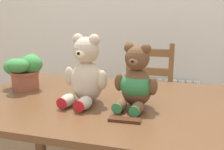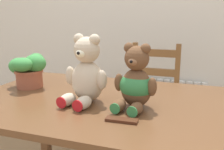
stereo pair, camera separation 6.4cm
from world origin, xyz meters
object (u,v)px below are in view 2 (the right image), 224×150
at_px(teddy_bear_right, 136,82).
at_px(potted_plant, 28,69).
at_px(teddy_bear_left, 86,73).
at_px(chocolate_bar, 122,120).
at_px(wooden_chair_behind, 151,108).

distance_m(teddy_bear_right, potted_plant, 0.70).
relative_size(teddy_bear_left, chocolate_bar, 2.53).
height_order(teddy_bear_left, chocolate_bar, teddy_bear_left).
height_order(teddy_bear_right, chocolate_bar, teddy_bear_right).
bearing_deg(chocolate_bar, teddy_bear_right, 86.25).
bearing_deg(teddy_bear_left, chocolate_bar, 152.00).
bearing_deg(teddy_bear_right, potted_plant, -0.76).
relative_size(potted_plant, chocolate_bar, 1.80).
bearing_deg(potted_plant, chocolate_bar, -24.43).
bearing_deg(teddy_bear_left, potted_plant, -7.07).
xyz_separation_m(teddy_bear_left, potted_plant, (-0.44, 0.13, -0.03)).
xyz_separation_m(teddy_bear_left, teddy_bear_right, (0.25, 0.00, -0.02)).
relative_size(teddy_bear_right, potted_plant, 1.26).
bearing_deg(potted_plant, wooden_chair_behind, 47.78).
height_order(wooden_chair_behind, teddy_bear_left, teddy_bear_left).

